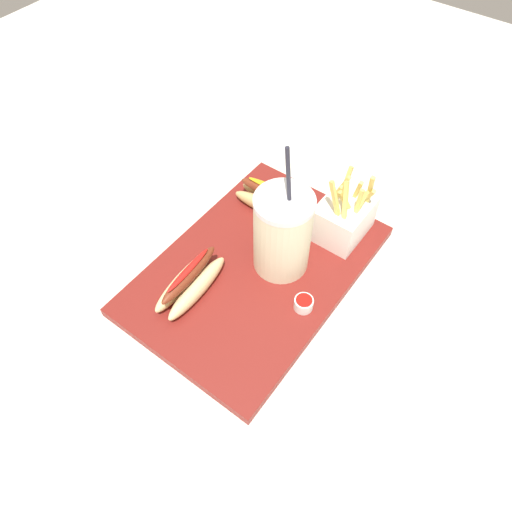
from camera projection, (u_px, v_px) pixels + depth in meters
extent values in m
cube|color=silver|center=(256.00, 276.00, 0.89)|extent=(2.40, 2.40, 0.02)
cube|color=maroon|center=(256.00, 269.00, 0.87)|extent=(0.46, 0.32, 0.02)
cylinder|color=beige|center=(282.00, 235.00, 0.81)|extent=(0.10, 0.10, 0.15)
cylinder|color=white|center=(284.00, 202.00, 0.75)|extent=(0.10, 0.10, 0.01)
cylinder|color=#262633|center=(288.00, 176.00, 0.71)|extent=(0.01, 0.02, 0.10)
cube|color=white|center=(344.00, 218.00, 0.89)|extent=(0.11, 0.08, 0.08)
cube|color=#E5C660|center=(360.00, 205.00, 0.83)|extent=(0.03, 0.01, 0.06)
cube|color=#E5C660|center=(369.00, 192.00, 0.83)|extent=(0.02, 0.01, 0.09)
cube|color=#E5C660|center=(339.00, 190.00, 0.86)|extent=(0.01, 0.03, 0.07)
cube|color=#E5C660|center=(345.00, 204.00, 0.82)|extent=(0.03, 0.03, 0.08)
cube|color=#E5C660|center=(358.00, 206.00, 0.83)|extent=(0.01, 0.01, 0.08)
cube|color=#E5C660|center=(366.00, 198.00, 0.85)|extent=(0.03, 0.04, 0.07)
cube|color=#E5C660|center=(337.00, 196.00, 0.85)|extent=(0.01, 0.02, 0.06)
cube|color=#E5C660|center=(335.00, 201.00, 0.82)|extent=(0.01, 0.03, 0.08)
cube|color=#E5C660|center=(346.00, 203.00, 0.84)|extent=(0.02, 0.03, 0.05)
cube|color=#E5C660|center=(344.00, 188.00, 0.86)|extent=(0.04, 0.01, 0.08)
cube|color=#E5C660|center=(357.00, 192.00, 0.85)|extent=(0.02, 0.02, 0.07)
ellipsoid|color=#E5C689|center=(197.00, 288.00, 0.82)|extent=(0.15, 0.04, 0.03)
ellipsoid|color=#E5C689|center=(184.00, 280.00, 0.83)|extent=(0.15, 0.04, 0.03)
ellipsoid|color=maroon|center=(189.00, 274.00, 0.80)|extent=(0.14, 0.03, 0.02)
ellipsoid|color=red|center=(188.00, 270.00, 0.79)|extent=(0.11, 0.02, 0.01)
ellipsoid|color=tan|center=(276.00, 199.00, 0.95)|extent=(0.04, 0.15, 0.03)
ellipsoid|color=tan|center=(269.00, 207.00, 0.93)|extent=(0.04, 0.15, 0.03)
ellipsoid|color=maroon|center=(273.00, 193.00, 0.92)|extent=(0.04, 0.14, 0.02)
ellipsoid|color=gold|center=(273.00, 188.00, 0.91)|extent=(0.02, 0.11, 0.01)
cylinder|color=white|center=(304.00, 304.00, 0.81)|extent=(0.03, 0.03, 0.02)
cylinder|color=#B2140F|center=(304.00, 301.00, 0.80)|extent=(0.03, 0.03, 0.01)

